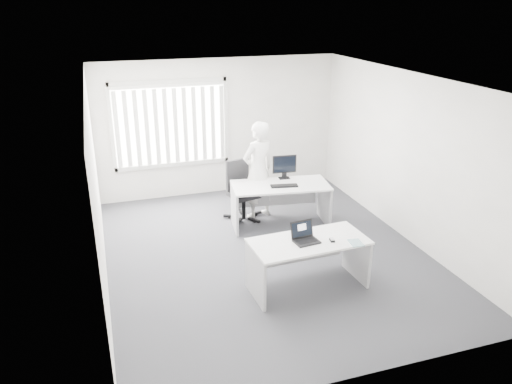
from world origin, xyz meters
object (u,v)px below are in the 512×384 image
object	(u,v)px
desk_near	(308,254)
office_chair	(242,201)
desk_far	(280,196)
laptop	(307,234)
person	(258,170)
monitor	(284,167)

from	to	relation	value
desk_near	office_chair	xyz separation A→B (m)	(-0.19, 2.63, -0.19)
desk_far	laptop	size ratio (longest dim) A/B	5.34
desk_far	person	world-z (taller)	person
office_chair	desk_far	bearing A→B (deg)	-56.02
desk_far	office_chair	bearing A→B (deg)	145.78
desk_near	desk_far	size ratio (longest dim) A/B	0.92
desk_near	desk_far	world-z (taller)	desk_far
office_chair	person	world-z (taller)	person
laptop	monitor	bearing A→B (deg)	69.55
laptop	monitor	xyz separation A→B (m)	(0.61, 2.45, 0.13)
laptop	office_chair	bearing A→B (deg)	86.46
desk_far	office_chair	size ratio (longest dim) A/B	1.64
desk_near	monitor	bearing A→B (deg)	74.10
office_chair	laptop	distance (m)	2.73
desk_far	person	distance (m)	0.65
person	laptop	bearing A→B (deg)	65.83
person	monitor	distance (m)	0.49
person	desk_near	bearing A→B (deg)	66.95
desk_far	monitor	world-z (taller)	monitor
desk_near	monitor	distance (m)	2.51
desk_near	laptop	world-z (taller)	laptop
laptop	monitor	world-z (taller)	monitor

